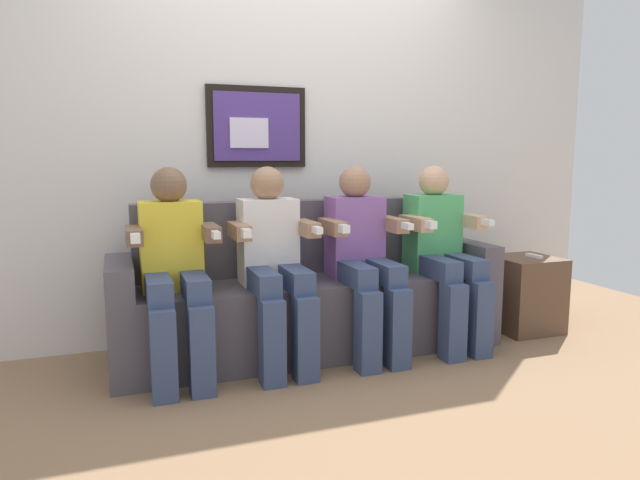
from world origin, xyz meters
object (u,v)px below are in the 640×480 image
object	(u,v)px
couch	(310,300)
person_right_center	(363,254)
person_leftmost	(174,265)
person_rightmost	(442,249)
side_table_right	(524,294)
person_left_center	(274,259)
spare_remote_on_table	(534,256)

from	to	relation	value
couch	person_right_center	xyz separation A→B (m)	(0.27, -0.17, 0.29)
person_leftmost	person_rightmost	world-z (taller)	same
person_right_center	side_table_right	bearing A→B (deg)	2.87
person_leftmost	person_right_center	distance (m)	1.07
person_leftmost	side_table_right	bearing A→B (deg)	1.53
person_left_center	person_rightmost	xyz separation A→B (m)	(1.07, 0.00, 0.00)
person_leftmost	person_left_center	world-z (taller)	same
person_right_center	side_table_right	size ratio (longest dim) A/B	2.22
person_leftmost	spare_remote_on_table	distance (m)	2.35
person_rightmost	side_table_right	bearing A→B (deg)	5.09
person_left_center	person_right_center	distance (m)	0.54
spare_remote_on_table	person_left_center	bearing A→B (deg)	-178.65
person_rightmost	spare_remote_on_table	xyz separation A→B (m)	(0.74, 0.04, -0.10)
person_right_center	side_table_right	world-z (taller)	person_right_center
person_leftmost	side_table_right	world-z (taller)	person_leftmost
person_rightmost	side_table_right	world-z (taller)	person_rightmost
person_rightmost	side_table_right	size ratio (longest dim) A/B	2.22
person_leftmost	side_table_right	xyz separation A→B (m)	(2.30, 0.06, -0.36)
person_right_center	spare_remote_on_table	distance (m)	1.28
person_leftmost	person_left_center	distance (m)	0.54
person_rightmost	person_right_center	bearing A→B (deg)	180.00
couch	person_rightmost	distance (m)	0.87
person_right_center	person_left_center	bearing A→B (deg)	180.00
person_leftmost	person_left_center	xyz separation A→B (m)	(0.54, 0.00, 0.00)
couch	person_left_center	size ratio (longest dim) A/B	2.06
person_rightmost	spare_remote_on_table	size ratio (longest dim) A/B	8.54
person_left_center	side_table_right	world-z (taller)	person_left_center
person_left_center	person_right_center	world-z (taller)	same
spare_remote_on_table	person_leftmost	bearing A→B (deg)	-178.96
couch	person_right_center	bearing A→B (deg)	-32.21
person_leftmost	person_rightmost	xyz separation A→B (m)	(1.61, 0.00, 0.00)
side_table_right	couch	bearing A→B (deg)	175.90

